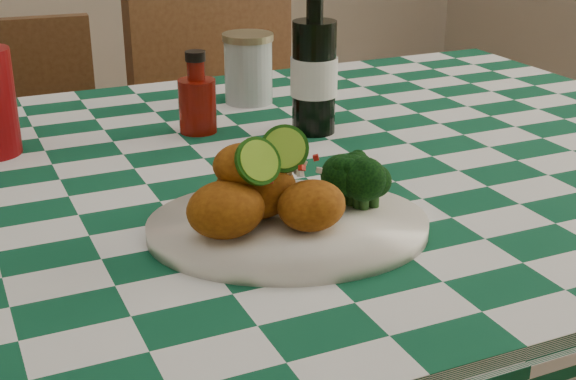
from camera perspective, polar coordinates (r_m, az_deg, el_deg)
name	(u,v)px	position (r m, az deg, el deg)	size (l,w,h in m)	color
plate	(288,227)	(0.92, 0.00, -2.65)	(0.32, 0.25, 0.02)	white
fried_chicken_pile	(272,180)	(0.89, -1.11, 0.72)	(0.16, 0.12, 0.10)	#9A530E
broccoli_side	(357,179)	(0.96, 4.93, 0.81)	(0.08, 0.08, 0.06)	black
ketchup_bottle	(197,92)	(1.27, -6.50, 6.93)	(0.06, 0.06, 0.13)	#6F0D05
mason_jar	(248,68)	(1.44, -2.84, 8.64)	(0.09, 0.09, 0.12)	#B2BCBA
beer_bottle	(314,55)	(1.25, 1.88, 9.54)	(0.07, 0.07, 0.25)	black
wooden_chair_left	(23,233)	(1.85, -18.34, -2.95)	(0.40, 0.42, 0.87)	#472814
wooden_chair_right	(258,162)	(1.97, -2.15, 1.98)	(0.46, 0.48, 1.01)	#472814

